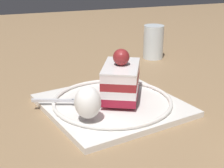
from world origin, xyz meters
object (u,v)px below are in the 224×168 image
object	(u,v)px
dessert_plate	(112,103)
fork	(66,101)
drink_glass_near	(153,43)
whipped_cream_dollop	(88,103)
cake_slice	(121,80)

from	to	relation	value
dessert_plate	fork	bearing A→B (deg)	79.56
fork	drink_glass_near	world-z (taller)	drink_glass_near
whipped_cream_dollop	fork	size ratio (longest dim) A/B	0.47
whipped_cream_dollop	dessert_plate	bearing A→B (deg)	-46.63
fork	dessert_plate	bearing A→B (deg)	-100.44
dessert_plate	fork	distance (m)	0.09
fork	drink_glass_near	bearing A→B (deg)	-49.62
cake_slice	drink_glass_near	xyz separation A→B (m)	(0.27, -0.20, -0.01)
cake_slice	fork	distance (m)	0.11
dessert_plate	cake_slice	distance (m)	0.05
cake_slice	whipped_cream_dollop	distance (m)	0.11
whipped_cream_dollop	fork	xyz separation A→B (m)	(0.08, 0.02, -0.02)
fork	cake_slice	bearing A→B (deg)	-95.57
dessert_plate	whipped_cream_dollop	bearing A→B (deg)	133.37
dessert_plate	cake_slice	bearing A→B (deg)	-74.88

